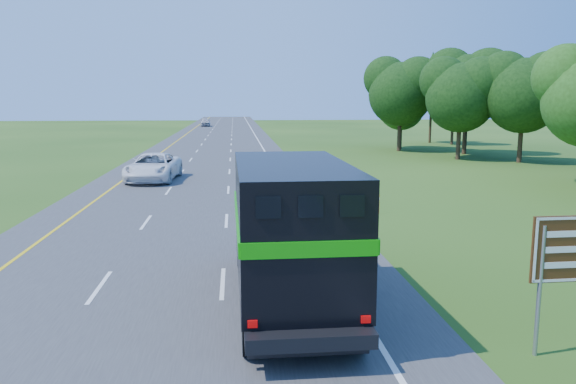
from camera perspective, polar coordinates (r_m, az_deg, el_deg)
name	(u,v)px	position (r m, az deg, el deg)	size (l,w,h in m)	color
road	(212,157)	(55.87, -7.75, 3.58)	(15.00, 260.00, 0.04)	#38383A
lane_markings	(212,156)	(55.87, -7.75, 3.61)	(11.15, 260.00, 0.01)	yellow
horse_truck	(289,228)	(15.17, 0.10, -3.65)	(2.94, 8.97, 3.96)	black
white_suv	(153,167)	(39.95, -13.51, 2.49)	(3.08, 6.68, 1.86)	white
far_car	(205,122)	(119.80, -8.39, 7.03)	(1.99, 4.96, 1.69)	#B2B2B9
delineator	(379,203)	(28.08, 9.20, -1.12)	(0.08, 0.04, 0.97)	#E8560C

